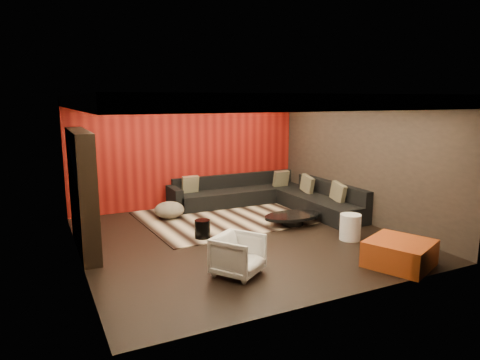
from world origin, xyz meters
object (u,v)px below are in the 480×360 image
orange_ottoman (400,253)px  sectional_sofa (269,197)px  drum_stool (202,229)px  armchair (238,255)px  white_side_table (350,227)px  coffee_table (292,219)px

orange_ottoman → sectional_sofa: bearing=90.2°
drum_stool → armchair: size_ratio=0.52×
orange_ottoman → white_side_table: bearing=83.7°
armchair → drum_stool: bearing=51.2°
coffee_table → orange_ottoman: (0.33, -2.74, 0.08)m
armchair → coffee_table: bearing=5.4°
drum_stool → armchair: 1.91m
white_side_table → drum_stool: bearing=153.0°
white_side_table → orange_ottoman: bearing=-96.3°
coffee_table → drum_stool: bearing=180.0°
coffee_table → armchair: 2.94m
coffee_table → drum_stool: (-2.11, 0.00, 0.07)m
drum_stool → coffee_table: bearing=0.0°
white_side_table → sectional_sofa: (-0.17, 2.92, 0.01)m
sectional_sofa → coffee_table: bearing=-101.1°
drum_stool → white_side_table: white_side_table is taller
orange_ottoman → armchair: size_ratio=1.37×
coffee_table → armchair: (-2.24, -1.90, 0.19)m
coffee_table → orange_ottoman: size_ratio=1.36×
drum_stool → armchair: armchair is taller
drum_stool → orange_ottoman: orange_ottoman is taller
armchair → white_side_table: bearing=-23.0°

